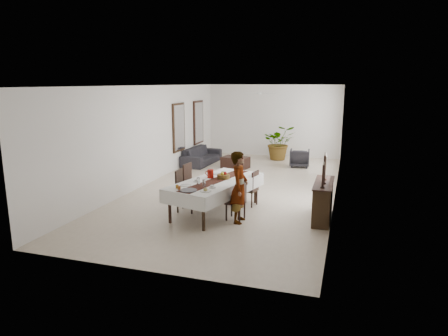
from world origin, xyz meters
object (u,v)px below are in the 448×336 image
sideboard_body (323,202)px  sofa (202,156)px  red_pitcher (210,174)px  woman (239,187)px  dining_table_top (216,182)px

sideboard_body → sofa: size_ratio=0.65×
red_pitcher → sideboard_body: red_pitcher is taller
red_pitcher → woman: (0.99, -0.76, -0.09)m
woman → red_pitcher: bearing=49.2°
sofa → red_pitcher: bearing=-154.1°
red_pitcher → sofa: bearing=112.7°
red_pitcher → woman: bearing=-37.4°
dining_table_top → sofa: size_ratio=1.15×
red_pitcher → sofa: red_pitcher is taller
red_pitcher → sofa: (-2.33, 5.55, -0.62)m
dining_table_top → red_pitcher: size_ratio=12.00×
woman → sofa: size_ratio=0.74×
red_pitcher → woman: 1.25m
dining_table_top → sideboard_body: 2.70m
sideboard_body → woman: bearing=-157.7°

